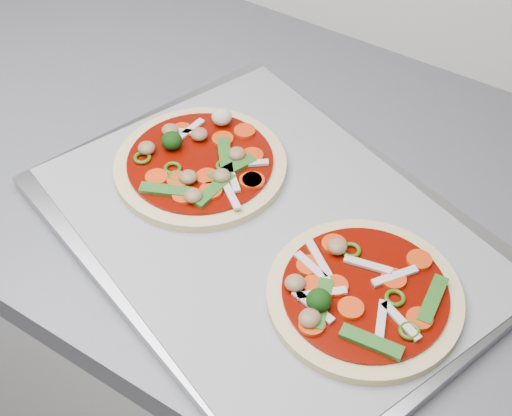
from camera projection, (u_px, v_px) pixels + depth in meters
The scene contains 5 objects.
countertop at pixel (401, 244), 0.78m from camera, with size 3.60×0.60×0.04m, color #595960.
baking_tray at pixel (268, 231), 0.76m from camera, with size 0.48×0.35×0.02m, color #9C9DA2.
parchment at pixel (268, 226), 0.75m from camera, with size 0.46×0.33×0.00m, color gray.
pizza_left at pixel (201, 163), 0.80m from camera, with size 0.25×0.25×0.03m.
pizza_right at pixel (361, 295), 0.68m from camera, with size 0.21×0.21×0.03m.
Camera 1 is at (0.14, 0.79, 1.48)m, focal length 50.00 mm.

